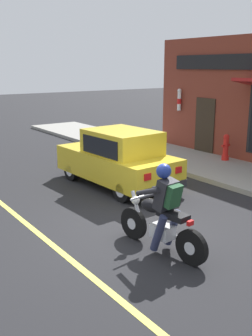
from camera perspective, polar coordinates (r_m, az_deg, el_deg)
ground_plane at (r=8.09m, az=2.29°, el=-8.84°), size 80.00×80.00×0.00m
sidewalk_curb at (r=13.28m, az=10.63°, el=0.62°), size 2.60×22.00×0.14m
lane_stripe at (r=9.80m, az=-17.27°, el=-5.23°), size 0.12×19.80×0.01m
motorcycle_with_rider at (r=6.96m, az=5.23°, el=-6.88°), size 0.61×2.02×1.62m
car_hatchback at (r=10.71m, az=-1.18°, el=1.35°), size 1.80×3.85×1.57m
fire_hydrant at (r=13.60m, az=14.27°, el=2.92°), size 0.36×0.24×0.88m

